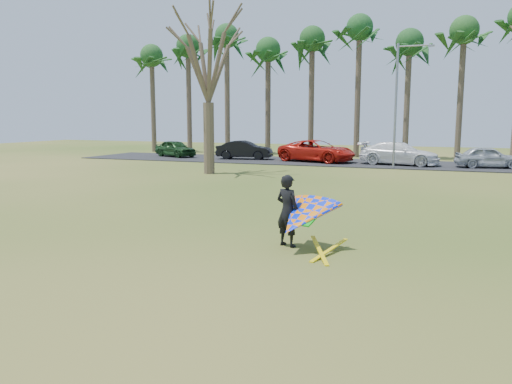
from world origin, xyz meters
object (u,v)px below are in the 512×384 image
(car_1, at_px, (245,150))
(car_2, at_px, (317,151))
(bare_tree_left, at_px, (208,55))
(car_0, at_px, (175,148))
(streetlight, at_px, (398,100))
(car_3, at_px, (399,153))
(kite_flyer, at_px, (300,216))
(car_4, at_px, (488,157))

(car_1, relative_size, car_2, 0.76)
(bare_tree_left, xyz_separation_m, car_1, (-1.82, 10.01, -6.13))
(car_0, xyz_separation_m, car_2, (12.40, -0.47, 0.11))
(bare_tree_left, relative_size, car_0, 2.37)
(bare_tree_left, height_order, streetlight, bare_tree_left)
(car_1, bearing_deg, car_3, -101.39)
(car_0, bearing_deg, car_1, -68.32)
(streetlight, bearing_deg, car_0, 170.11)
(kite_flyer, bearing_deg, bare_tree_left, 123.60)
(streetlight, relative_size, car_3, 1.46)
(bare_tree_left, height_order, kite_flyer, bare_tree_left)
(streetlight, bearing_deg, car_4, 21.76)
(car_3, distance_m, kite_flyer, 24.29)
(bare_tree_left, bearing_deg, car_4, 30.35)
(car_0, bearing_deg, kite_flyer, -120.68)
(car_2, relative_size, car_4, 1.42)
(bare_tree_left, xyz_separation_m, car_2, (4.15, 9.74, -6.05))
(car_0, xyz_separation_m, kite_flyer, (18.17, -25.14, 0.10))
(streetlight, height_order, car_4, streetlight)
(car_4, relative_size, kite_flyer, 1.72)
(car_1, bearing_deg, car_4, -100.74)
(streetlight, distance_m, car_2, 7.52)
(car_3, height_order, car_4, car_3)
(car_4, bearing_deg, car_2, 78.21)
(car_3, xyz_separation_m, car_4, (5.68, -0.11, -0.09))
(car_0, xyz_separation_m, car_3, (18.38, -0.85, 0.09))
(car_4, height_order, kite_flyer, kite_flyer)
(bare_tree_left, xyz_separation_m, car_0, (-8.25, 10.21, -6.16))
(car_0, relative_size, car_3, 0.75)
(streetlight, distance_m, car_0, 19.05)
(car_0, relative_size, car_1, 0.93)
(car_2, height_order, kite_flyer, kite_flyer)
(car_2, height_order, car_3, car_2)
(car_1, relative_size, kite_flyer, 1.85)
(car_4, bearing_deg, car_1, 78.14)
(car_0, distance_m, car_2, 12.41)
(streetlight, distance_m, car_1, 12.89)
(streetlight, height_order, kite_flyer, streetlight)
(bare_tree_left, xyz_separation_m, streetlight, (10.16, 7.00, -2.45))
(streetlight, relative_size, car_4, 1.95)
(car_0, xyz_separation_m, car_1, (6.42, -0.20, 0.03))
(car_2, xyz_separation_m, kite_flyer, (5.77, -24.67, -0.01))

